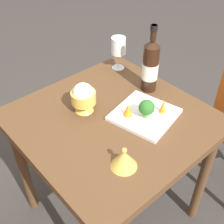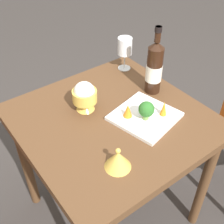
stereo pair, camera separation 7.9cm
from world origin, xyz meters
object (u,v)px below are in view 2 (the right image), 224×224
at_px(broccoli_floret, 146,110).
at_px(carrot_garnish_right, 164,108).
at_px(wine_glass, 125,47).
at_px(rice_bowl_lid, 118,159).
at_px(rice_bowl, 85,96).
at_px(carrot_garnish_left, 128,110).
at_px(wine_bottle, 154,68).
at_px(serving_plate, 145,116).

height_order(broccoli_floret, carrot_garnish_right, broccoli_floret).
relative_size(wine_glass, rice_bowl_lid, 1.79).
distance_m(rice_bowl, rice_bowl_lid, 0.37).
relative_size(wine_glass, carrot_garnish_left, 2.90).
relative_size(rice_bowl, carrot_garnish_left, 2.30).
bearing_deg(carrot_garnish_left, wine_bottle, 21.74).
relative_size(serving_plate, broccoli_floret, 3.48).
height_order(rice_bowl, serving_plate, rice_bowl).
bearing_deg(serving_plate, broccoli_floret, -125.41).
relative_size(rice_bowl, rice_bowl_lid, 1.42).
height_order(rice_bowl, rice_bowl_lid, rice_bowl).
bearing_deg(carrot_garnish_right, rice_bowl_lid, -162.95).
bearing_deg(carrot_garnish_right, carrot_garnish_left, 146.82).
height_order(rice_bowl, broccoli_floret, rice_bowl).
bearing_deg(wine_bottle, wine_glass, 84.99).
height_order(wine_glass, carrot_garnish_right, wine_glass).
bearing_deg(wine_glass, rice_bowl, -154.95).
height_order(serving_plate, broccoli_floret, broccoli_floret).
relative_size(wine_bottle, rice_bowl_lid, 3.32).
height_order(wine_glass, carrot_garnish_left, wine_glass).
height_order(wine_bottle, rice_bowl_lid, wine_bottle).
bearing_deg(broccoli_floret, rice_bowl_lid, -153.16).
distance_m(wine_glass, carrot_garnish_left, 0.43).
relative_size(rice_bowl_lid, carrot_garnish_right, 1.43).
xyz_separation_m(broccoli_floret, carrot_garnish_left, (-0.05, 0.06, -0.02)).
xyz_separation_m(wine_glass, carrot_garnish_left, (-0.25, -0.34, -0.08)).
relative_size(wine_glass, carrot_garnish_right, 2.57).
relative_size(rice_bowl, broccoli_floret, 1.65).
bearing_deg(broccoli_floret, carrot_garnish_right, -17.78).
distance_m(wine_bottle, carrot_garnish_left, 0.26).
xyz_separation_m(serving_plate, carrot_garnish_right, (0.07, -0.04, 0.04)).
distance_m(serving_plate, broccoli_floret, 0.06).
bearing_deg(broccoli_floret, wine_bottle, 40.16).
bearing_deg(wine_bottle, rice_bowl_lid, -147.06).
bearing_deg(carrot_garnish_left, broccoli_floret, -49.47).
relative_size(rice_bowl_lid, carrot_garnish_left, 1.62).
bearing_deg(rice_bowl_lid, carrot_garnish_right, 17.05).
bearing_deg(wine_bottle, serving_plate, -141.46).
height_order(wine_bottle, rice_bowl, wine_bottle).
xyz_separation_m(wine_glass, rice_bowl_lid, (-0.45, -0.52, -0.09)).
bearing_deg(rice_bowl_lid, wine_glass, 49.32).
xyz_separation_m(rice_bowl_lid, carrot_garnish_right, (0.33, 0.10, 0.01)).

